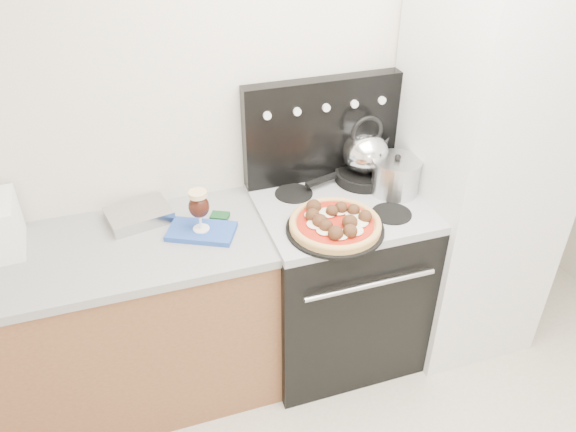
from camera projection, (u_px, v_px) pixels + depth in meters
name	position (u px, v px, depth m)	size (l,w,h in m)	color
room_shell	(436.00, 266.00, 1.68)	(3.52, 3.01, 2.52)	beige
base_cabinet	(112.00, 331.00, 2.59)	(1.45, 0.60, 0.86)	brown
countertop	(93.00, 253.00, 2.34)	(1.48, 0.63, 0.04)	#979799
stove_body	(336.00, 283.00, 2.85)	(0.76, 0.65, 0.88)	black
cooktop	(341.00, 207.00, 2.59)	(0.76, 0.65, 0.04)	#ADADB2
backguard	(322.00, 130.00, 2.66)	(0.76, 0.08, 0.50)	black
fridge	(477.00, 177.00, 2.73)	(0.64, 0.68, 1.90)	silver
foil_sheet	(139.00, 215.00, 2.49)	(0.27, 0.20, 0.05)	silver
oven_mitt	(202.00, 231.00, 2.41)	(0.28, 0.16, 0.02)	#264AA9
beer_glass	(199.00, 211.00, 2.35)	(0.09, 0.09, 0.19)	black
pizza_pan	(335.00, 229.00, 2.40)	(0.42, 0.42, 0.01)	black
pizza	(335.00, 222.00, 2.38)	(0.39, 0.39, 0.06)	#E9C168
skillet	(363.00, 176.00, 2.75)	(0.28, 0.28, 0.05)	black
tea_kettle	(366.00, 149.00, 2.67)	(0.22, 0.22, 0.24)	silver
stock_pot	(396.00, 177.00, 2.63)	(0.22, 0.22, 0.16)	#BBBABC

